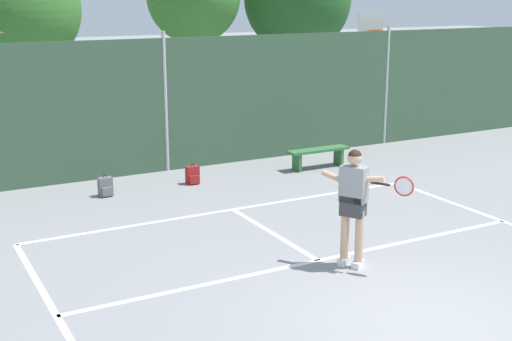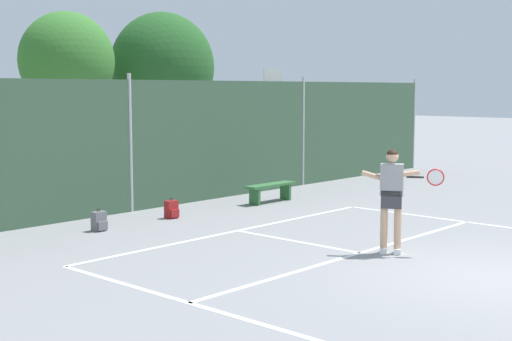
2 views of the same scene
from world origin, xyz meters
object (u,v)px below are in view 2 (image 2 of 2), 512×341
backpack_red (172,210)px  tennis_player (392,191)px  backpack_grey (99,222)px  courtside_bench (271,188)px  basketball_hoop (272,107)px

backpack_red → tennis_player: bearing=-87.0°
tennis_player → backpack_red: size_ratio=4.01×
backpack_grey → courtside_bench: 5.22m
basketball_hoop → backpack_red: 8.37m
courtside_bench → tennis_player: bearing=-118.4°
tennis_player → backpack_grey: bearing=112.3°
basketball_hoop → tennis_player: (-7.05, -8.97, -1.20)m
backpack_grey → backpack_red: size_ratio=1.00×
tennis_player → backpack_red: bearing=93.0°
basketball_hoop → backpack_grey: bearing=-159.8°
backpack_grey → backpack_red: same height
tennis_player → backpack_red: 5.65m
basketball_hoop → tennis_player: basketball_hoop is taller
tennis_player → courtside_bench: size_ratio=1.16×
backpack_red → courtside_bench: (3.23, -0.13, 0.17)m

